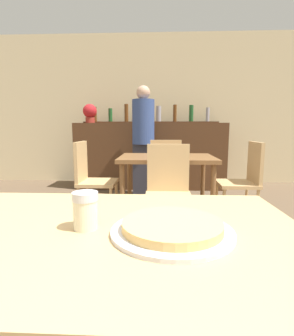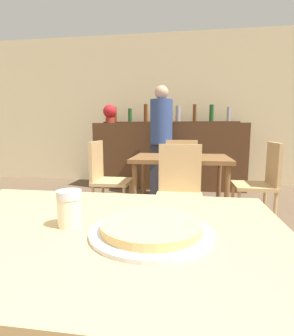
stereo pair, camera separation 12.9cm
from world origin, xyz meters
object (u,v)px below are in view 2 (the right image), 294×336
at_px(chair_far_side_right, 262,179).
at_px(cheese_shaker, 69,208).
at_px(potted_plant, 110,113).
at_px(chair_far_side_front, 179,188).
at_px(person_standing, 161,137).
at_px(chair_far_side_back, 181,170).
at_px(pizza_tray, 151,229).
at_px(chair_far_side_left, 106,175).

xyz_separation_m(chair_far_side_right, cheese_shaker, (-1.13, -2.05, 0.28)).
distance_m(cheese_shaker, potted_plant, 4.02).
height_order(chair_far_side_front, person_standing, person_standing).
xyz_separation_m(person_standing, potted_plant, (-0.96, 0.53, 0.41)).
bearing_deg(person_standing, potted_plant, 151.18).
relative_size(chair_far_side_back, pizza_tray, 2.60).
relative_size(chair_far_side_left, cheese_shaker, 8.14).
xyz_separation_m(chair_far_side_back, potted_plant, (-1.29, 1.27, 0.79)).
bearing_deg(person_standing, chair_far_side_right, -47.75).
height_order(chair_far_side_right, cheese_shaker, chair_far_side_right).
distance_m(pizza_tray, cheese_shaker, 0.26).
height_order(cheese_shaker, potted_plant, potted_plant).
xyz_separation_m(pizza_tray, cheese_shaker, (-0.25, 0.03, 0.04)).
distance_m(chair_far_side_front, chair_far_side_right, 0.99).
relative_size(chair_far_side_left, potted_plant, 2.76).
xyz_separation_m(chair_far_side_left, chair_far_side_right, (1.66, -0.00, 0.00)).
distance_m(chair_far_side_right, pizza_tray, 2.27).
relative_size(pizza_tray, cheese_shaker, 3.13).
relative_size(chair_far_side_right, person_standing, 0.54).
distance_m(chair_far_side_front, cheese_shaker, 1.58).
bearing_deg(person_standing, chair_far_side_back, -66.22).
relative_size(chair_far_side_right, pizza_tray, 2.60).
bearing_deg(cheese_shaker, chair_far_side_back, 83.40).
height_order(chair_far_side_left, person_standing, person_standing).
distance_m(chair_far_side_back, cheese_shaker, 2.62).
distance_m(pizza_tray, potted_plant, 4.12).
xyz_separation_m(chair_far_side_back, chair_far_side_left, (-0.83, -0.53, 0.00)).
bearing_deg(cheese_shaker, chair_far_side_right, 61.19).
bearing_deg(chair_far_side_front, chair_far_side_back, 90.00).
height_order(chair_far_side_front, potted_plant, potted_plant).
relative_size(chair_far_side_right, cheese_shaker, 8.14).
bearing_deg(chair_far_side_right, chair_far_side_back, -122.59).
bearing_deg(chair_far_side_back, cheese_shaker, 83.40).
bearing_deg(person_standing, chair_far_side_left, -111.50).
xyz_separation_m(chair_far_side_front, potted_plant, (-1.29, 2.34, 0.79)).
relative_size(chair_far_side_front, pizza_tray, 2.60).
bearing_deg(chair_far_side_front, potted_plant, 118.93).
bearing_deg(chair_far_side_left, cheese_shaker, -165.50).
bearing_deg(pizza_tray, cheese_shaker, 174.27).
xyz_separation_m(chair_far_side_left, cheese_shaker, (0.53, -2.05, 0.28)).
relative_size(chair_far_side_left, chair_far_side_right, 1.00).
height_order(chair_far_side_right, potted_plant, potted_plant).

